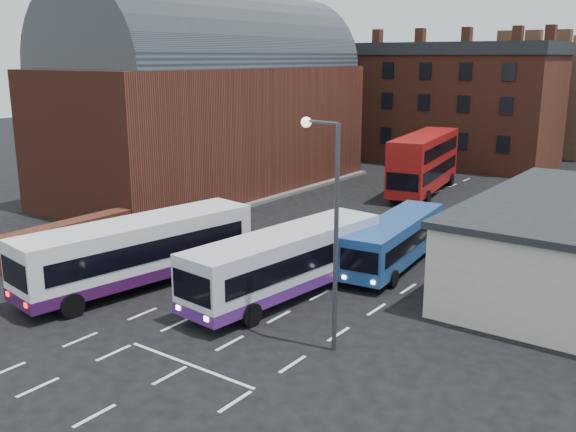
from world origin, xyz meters
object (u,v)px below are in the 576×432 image
Objects in this scene: bus_white_outbound at (139,248)px; bus_blue at (395,239)px; street_lamp at (330,215)px; bus_red_double at (424,162)px; pedestrian_beige at (47,271)px; bus_white_inbound at (286,259)px.

bus_white_outbound is 13.16m from bus_blue.
bus_red_double is at bearing 107.53° from street_lamp.
bus_white_outbound is at bearing 76.48° from bus_red_double.
bus_red_double is (2.01, 28.25, 0.62)m from bus_white_outbound.
pedestrian_beige is at bearing -129.84° from bus_white_outbound.
street_lamp is (11.08, -0.49, 3.33)m from bus_white_outbound.
bus_white_inbound is at bearing -154.71° from pedestrian_beige.
bus_white_outbound is at bearing 42.50° from bus_blue.
bus_white_inbound is at bearing 34.19° from bus_white_outbound.
bus_white_outbound is 1.40× the size of street_lamp.
bus_blue is 17.54m from pedestrian_beige.
street_lamp is at bearing 98.07° from bus_red_double.
street_lamp is (9.08, -28.74, 2.71)m from bus_red_double.
bus_red_double is at bearing 95.26° from bus_white_outbound.
bus_white_inbound is 0.93× the size of bus_red_double.
bus_red_double is 30.26m from street_lamp.
bus_red_double is at bearing -76.10° from bus_blue.
bus_red_double reaches higher than bus_blue.
street_lamp is (2.39, -10.35, 3.73)m from bus_blue.
bus_white_outbound is 7.23m from bus_white_inbound.
bus_white_outbound reaches higher than bus_white_inbound.
bus_white_inbound is (6.56, 3.04, -0.12)m from bus_white_outbound.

